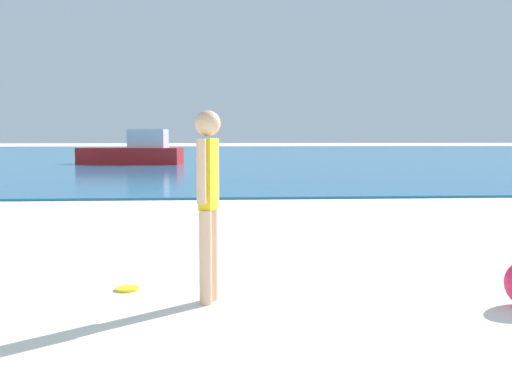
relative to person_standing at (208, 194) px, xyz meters
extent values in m
cube|color=#1E6B9E|center=(0.91, 38.79, -0.97)|extent=(160.00, 60.00, 0.06)
cylinder|color=#DDAD84|center=(0.03, 0.07, -0.57)|extent=(0.12, 0.12, 0.86)
cylinder|color=#DDAD84|center=(-0.03, -0.07, -0.57)|extent=(0.12, 0.12, 0.86)
cube|color=yellow|center=(0.00, 0.00, 0.19)|extent=(0.19, 0.23, 0.65)
sphere|color=#DDAD84|center=(0.00, 0.00, 0.64)|extent=(0.23, 0.23, 0.23)
cylinder|color=#DDAD84|center=(0.06, 0.15, 0.22)|extent=(0.09, 0.09, 0.58)
cylinder|color=#DDAD84|center=(-0.06, -0.15, 0.22)|extent=(0.09, 0.09, 0.58)
cylinder|color=yellow|center=(-0.82, 0.49, -0.99)|extent=(0.24, 0.24, 0.03)
cube|color=red|center=(-4.09, 25.17, -0.54)|extent=(5.24, 2.37, 0.81)
cube|color=silver|center=(-3.19, 25.03, 0.32)|extent=(1.97, 1.40, 0.91)
camera|label=1|loc=(0.05, -5.54, 0.55)|focal=42.83mm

